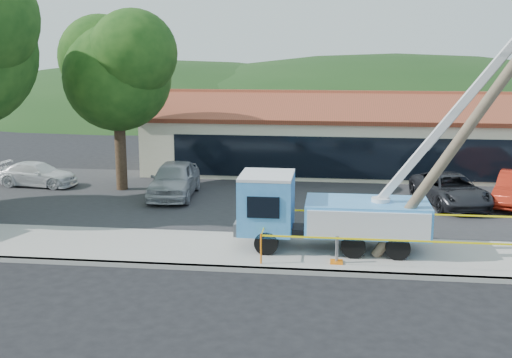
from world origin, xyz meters
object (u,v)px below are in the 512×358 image
object	(u,v)px
car_white	(38,188)
car_dark	(449,207)
leaning_pole	(487,102)
car_silver	(175,199)
utility_truck	(330,207)

from	to	relation	value
car_white	car_dark	distance (m)	20.51
leaning_pole	car_white	xyz separation A→B (m)	(-19.97, 9.51, -5.43)
leaning_pole	car_silver	xyz separation A→B (m)	(-12.35, 8.01, -5.43)
utility_truck	car_white	bearing A→B (deg)	149.76
utility_truck	car_white	xyz separation A→B (m)	(-15.07, 8.79, -1.64)
car_silver	car_white	distance (m)	7.77
utility_truck	car_silver	world-z (taller)	utility_truck
car_silver	car_dark	distance (m)	12.83
utility_truck	car_white	world-z (taller)	utility_truck
leaning_pole	car_silver	bearing A→B (deg)	147.02
utility_truck	leaning_pole	distance (m)	6.24
car_dark	utility_truck	bearing A→B (deg)	-140.59
car_white	car_dark	bearing A→B (deg)	-88.34
utility_truck	leaning_pole	world-z (taller)	utility_truck
utility_truck	car_silver	xyz separation A→B (m)	(-7.45, 7.29, -1.64)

